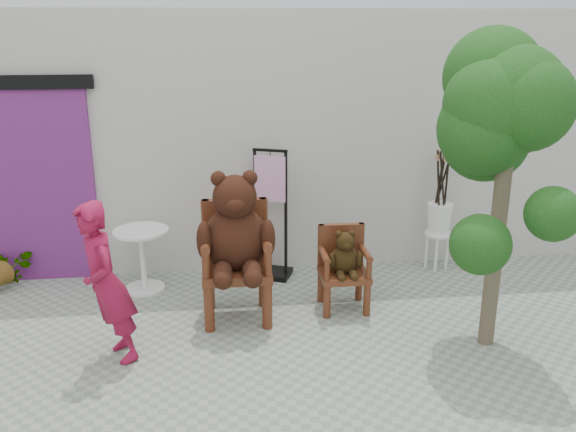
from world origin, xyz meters
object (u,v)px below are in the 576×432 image
object	(u,v)px
display_stand	(271,229)
stool_bucket	(439,218)
chair_big	(236,238)
person	(106,284)
tree	(501,114)
cafe_table	(142,252)
chair_small	(344,261)

from	to	relation	value
display_stand	stool_bucket	distance (m)	2.01
chair_big	person	size ratio (longest dim) A/B	1.04
display_stand	tree	size ratio (longest dim) A/B	0.53
cafe_table	person	bearing A→B (deg)	-94.45
chair_small	stool_bucket	xyz separation A→B (m)	(1.34, 0.92, 0.12)
chair_small	tree	xyz separation A→B (m)	(1.17, -0.73, 1.58)
display_stand	chair_small	bearing A→B (deg)	-32.25
display_stand	stool_bucket	xyz separation A→B (m)	(2.01, 0.00, 0.06)
stool_bucket	tree	distance (m)	2.21
person	display_stand	distance (m)	2.32
cafe_table	chair_small	bearing A→B (deg)	-17.97
person	display_stand	xyz separation A→B (m)	(1.55, 1.71, -0.15)
chair_small	tree	world-z (taller)	tree
chair_small	cafe_table	size ratio (longest dim) A/B	1.22
stool_bucket	display_stand	bearing A→B (deg)	-179.87
cafe_table	stool_bucket	size ratio (longest dim) A/B	0.48
display_stand	cafe_table	bearing A→B (deg)	-149.57
chair_small	person	bearing A→B (deg)	-160.19
chair_big	stool_bucket	bearing A→B (deg)	22.79
chair_small	person	size ratio (longest dim) A/B	0.59
person	cafe_table	size ratio (longest dim) A/B	2.08
chair_small	cafe_table	xyz separation A→B (m)	(-2.11, 0.68, -0.08)
cafe_table	stool_bucket	xyz separation A→B (m)	(3.45, 0.23, 0.20)
chair_small	person	distance (m)	2.38
person	tree	xyz separation A→B (m)	(3.40, 0.07, 1.37)
display_stand	chair_big	bearing A→B (deg)	-91.38
chair_big	person	bearing A→B (deg)	-148.28
chair_big	stool_bucket	distance (m)	2.65
chair_small	person	xyz separation A→B (m)	(-2.23, -0.80, 0.21)
cafe_table	stool_bucket	bearing A→B (deg)	3.87
person	tree	world-z (taller)	tree
person	chair_big	bearing A→B (deg)	94.92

